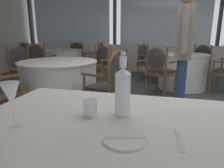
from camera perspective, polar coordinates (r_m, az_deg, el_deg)
name	(u,v)px	position (r m, az deg, el deg)	size (l,w,h in m)	color
ground_plane	(157,125)	(2.78, 12.71, -11.38)	(13.19, 13.19, 0.00)	#4C5156
window_wall_far	(163,38)	(6.33, 14.40, 12.56)	(9.56, 0.14, 2.62)	silver
side_plate	(125,139)	(0.86, 3.62, -15.32)	(0.19, 0.19, 0.01)	silver
butter_knife	(125,138)	(0.86, 3.63, -15.01)	(0.18, 0.02, 0.00)	silver
dinner_fork	(179,140)	(0.90, 18.69, -14.95)	(0.18, 0.02, 0.00)	silver
water_bottle	(123,90)	(1.06, 3.08, -1.65)	(0.08, 0.08, 0.34)	white
wine_glass	(11,95)	(1.00, -26.90, -2.86)	(0.08, 0.08, 0.22)	white
water_tumbler	(91,107)	(1.09, -6.14, -6.67)	(0.07, 0.07, 0.08)	white
background_table_1	(60,84)	(3.43, -14.74, 0.10)	(1.26, 1.26, 0.75)	white
dining_chair_1_0	(100,65)	(4.12, -3.53, 5.51)	(0.63, 0.60, 0.96)	brown
dining_chair_1_1	(23,67)	(4.25, -24.07, 4.52)	(0.60, 0.63, 0.96)	brown
dining_chair_1_3	(111,81)	(2.66, -0.24, 0.92)	(0.60, 0.63, 0.99)	brown
background_table_2	(182,71)	(4.72, 19.38, 3.55)	(1.08, 1.08, 0.75)	white
dining_chair_2_0	(200,60)	(5.58, 23.82, 6.33)	(0.65, 0.63, 0.92)	brown
dining_chair_2_1	(147,59)	(5.17, 9.83, 6.93)	(0.63, 0.65, 0.94)	brown
dining_chair_2_2	(159,68)	(3.85, 13.37, 4.53)	(0.65, 0.63, 0.96)	brown
background_table_3	(61,63)	(5.81, -14.31, 5.75)	(1.21, 1.21, 0.75)	white
dining_chair_3_0	(75,54)	(6.72, -10.44, 8.41)	(0.55, 0.48, 0.92)	brown
dining_chair_3_1	(28,56)	(6.32, -22.90, 7.37)	(0.48, 0.55, 0.95)	brown
dining_chair_3_2	(40,61)	(4.89, -19.88, 6.12)	(0.55, 0.48, 0.97)	brown
dining_chair_3_3	(96,58)	(5.40, -4.45, 7.55)	(0.48, 0.55, 0.97)	brown
diner_person_0	(184,47)	(2.78, 19.76, 9.90)	(0.23, 0.53, 1.77)	#334770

